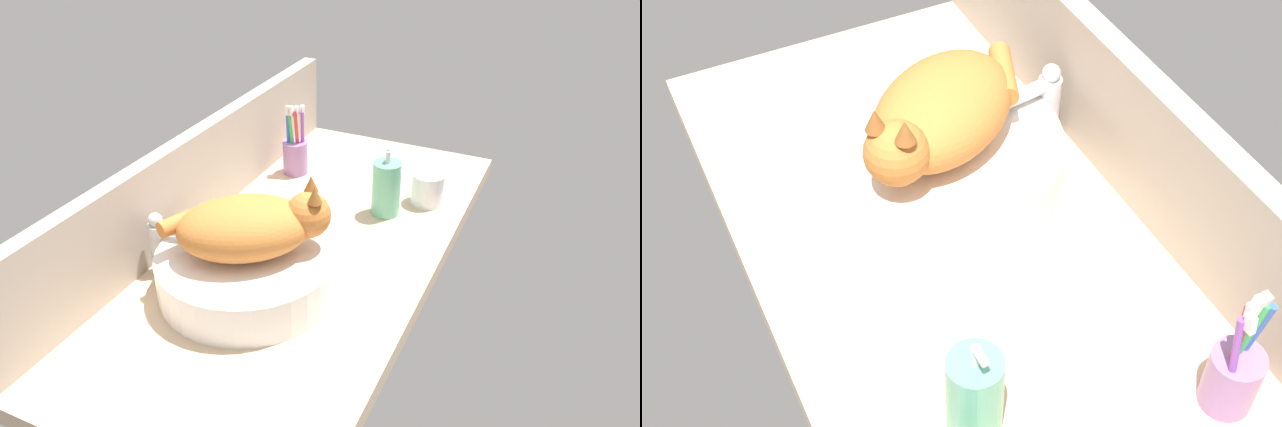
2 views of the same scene
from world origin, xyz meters
TOP-DOWN VIEW (x-y plane):
  - ground_plane at (0.00, 0.00)cm, footprint 120.37×56.94cm
  - backsplash_panel at (0.00, 26.67)cm, footprint 120.37×3.60cm
  - sink_basin at (-17.67, 3.11)cm, footprint 34.62×34.62cm
  - cat at (-16.83, 2.03)cm, footprint 28.15×30.23cm
  - faucet at (-19.91, 20.74)cm, footprint 4.15×11.86cm
  - soap_dispenser at (20.75, -11.33)cm, footprint 6.59×6.59cm
  - toothbrush_cup at (30.80, 17.20)cm, footprint 6.49×6.49cm

SIDE VIEW (x-z plane):
  - ground_plane at x=0.00cm, z-range -4.00..0.00cm
  - sink_basin at x=-17.67cm, z-range 0.00..8.45cm
  - toothbrush_cup at x=30.80cm, z-range -4.10..14.58cm
  - soap_dispenser at x=20.75cm, z-range -1.56..14.86cm
  - faucet at x=-19.91cm, z-range 0.50..14.10cm
  - backsplash_panel at x=0.00cm, z-range 0.00..21.39cm
  - cat at x=-16.83cm, z-range 7.21..21.21cm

